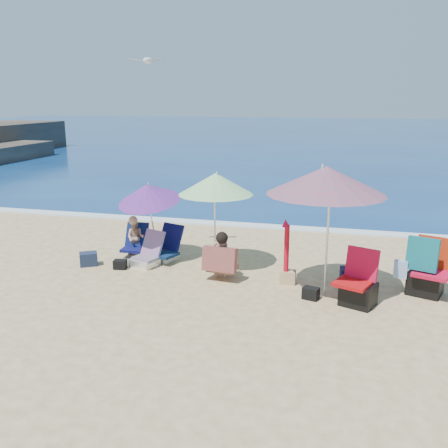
% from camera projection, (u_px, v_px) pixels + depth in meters
% --- Properties ---
extents(ground, '(120.00, 120.00, 0.00)m').
position_uv_depth(ground, '(226.00, 294.00, 9.37)').
color(ground, '#D8BC84').
rests_on(ground, ground).
extents(sea, '(120.00, 80.00, 0.12)m').
position_uv_depth(sea, '(331.00, 134.00, 51.63)').
color(sea, navy).
rests_on(sea, ground).
extents(foam, '(120.00, 0.50, 0.04)m').
position_uv_depth(foam, '(269.00, 227.00, 14.15)').
color(foam, white).
rests_on(foam, ground).
extents(umbrella_turquoise, '(2.66, 2.66, 2.47)m').
position_uv_depth(umbrella_turquoise, '(326.00, 180.00, 8.82)').
color(umbrella_turquoise, silver).
rests_on(umbrella_turquoise, ground).
extents(umbrella_striped, '(1.94, 1.94, 2.12)m').
position_uv_depth(umbrella_striped, '(216.00, 184.00, 10.36)').
color(umbrella_striped, white).
rests_on(umbrella_striped, ground).
extents(umbrella_blue, '(1.62, 1.67, 1.91)m').
position_uv_depth(umbrella_blue, '(148.00, 193.00, 10.91)').
color(umbrella_blue, white).
rests_on(umbrella_blue, ground).
extents(furled_umbrella, '(0.17, 0.18, 1.34)m').
position_uv_depth(furled_umbrella, '(286.00, 249.00, 9.69)').
color(furled_umbrella, red).
rests_on(furled_umbrella, ground).
extents(chair_navy, '(0.83, 0.94, 0.80)m').
position_uv_depth(chair_navy, '(165.00, 251.00, 11.28)').
color(chair_navy, '#0B2141').
rests_on(chair_navy, ground).
extents(chair_rainbow, '(0.74, 0.80, 0.74)m').
position_uv_depth(chair_rainbow, '(147.00, 257.00, 10.93)').
color(chair_rainbow, '#C84F46').
rests_on(chair_rainbow, ground).
extents(camp_chair_left, '(0.84, 0.81, 1.02)m').
position_uv_depth(camp_chair_left, '(358.00, 289.00, 8.80)').
color(camp_chair_left, '#AD0C0F').
rests_on(camp_chair_left, ground).
extents(camp_chair_right, '(1.05, 0.88, 1.14)m').
position_uv_depth(camp_chair_right, '(425.00, 274.00, 9.25)').
color(camp_chair_right, red).
rests_on(camp_chair_right, ground).
extents(person_center, '(0.71, 0.66, 1.02)m').
position_uv_depth(person_center, '(221.00, 256.00, 10.01)').
color(person_center, tan).
rests_on(person_center, ground).
extents(person_left, '(0.56, 0.66, 0.97)m').
position_uv_depth(person_left, '(135.00, 237.00, 11.55)').
color(person_left, tan).
rests_on(person_left, ground).
extents(bag_navy_a, '(0.46, 0.43, 0.29)m').
position_uv_depth(bag_navy_a, '(89.00, 259.00, 10.93)').
color(bag_navy_a, '#1B263C').
rests_on(bag_navy_a, ground).
extents(bag_black_a, '(0.30, 0.23, 0.20)m').
position_uv_depth(bag_black_a, '(120.00, 264.00, 10.72)').
color(bag_black_a, black).
rests_on(bag_black_a, ground).
extents(bag_tan, '(0.31, 0.22, 0.27)m').
position_uv_depth(bag_tan, '(288.00, 277.00, 9.87)').
color(bag_tan, tan).
rests_on(bag_tan, ground).
extents(bag_navy_b, '(0.48, 0.39, 0.33)m').
position_uv_depth(bag_navy_b, '(352.00, 276.00, 9.82)').
color(bag_navy_b, black).
rests_on(bag_navy_b, ground).
extents(bag_black_b, '(0.33, 0.27, 0.22)m').
position_uv_depth(bag_black_b, '(311.00, 293.00, 9.11)').
color(bag_black_b, black).
rests_on(bag_black_b, ground).
extents(seagull, '(0.73, 0.37, 0.13)m').
position_uv_depth(seagull, '(148.00, 61.00, 10.50)').
color(seagull, silver).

